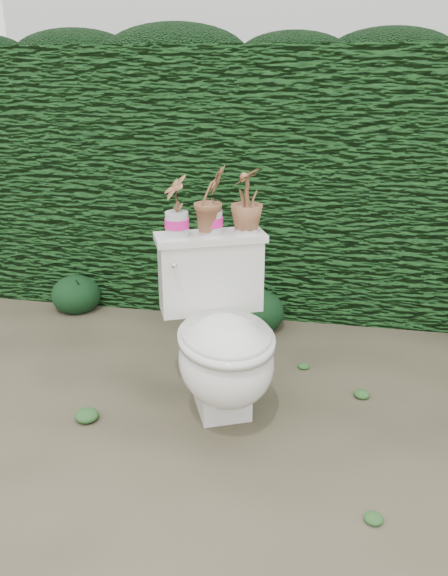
% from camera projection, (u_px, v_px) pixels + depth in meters
% --- Properties ---
extents(ground, '(60.00, 60.00, 0.00)m').
position_uv_depth(ground, '(244.00, 419.00, 2.53)').
color(ground, brown).
rests_on(ground, ground).
extents(hedge, '(8.00, 1.00, 1.60)m').
position_uv_depth(hedge, '(282.00, 178.00, 3.70)').
color(hedge, '#1E511B').
rests_on(hedge, ground).
extents(house_wall, '(8.00, 3.50, 4.00)m').
position_uv_depth(house_wall, '(364.00, 24.00, 7.18)').
color(house_wall, silver).
rests_on(house_wall, ground).
extents(toilet, '(0.69, 0.80, 0.78)m').
position_uv_depth(toilet, '(222.00, 340.00, 2.48)').
color(toilet, silver).
rests_on(toilet, ground).
extents(potted_plant_left, '(0.15, 0.16, 0.26)m').
position_uv_depth(potted_plant_left, '(176.00, 208.00, 2.46)').
color(potted_plant_left, '#366E22').
rests_on(potted_plant_left, toilet).
extents(potted_plant_center, '(0.20, 0.21, 0.29)m').
position_uv_depth(potted_plant_center, '(211.00, 202.00, 2.49)').
color(potted_plant_center, '#366E22').
rests_on(potted_plant_center, toilet).
extents(potted_plant_right, '(0.18, 0.18, 0.28)m').
position_uv_depth(potted_plant_right, '(247.00, 202.00, 2.53)').
color(potted_plant_right, '#366E22').
rests_on(potted_plant_right, toilet).
extents(liriope_clump_1, '(0.32, 0.32, 0.25)m').
position_uv_depth(liriope_clump_1, '(76.00, 290.00, 3.65)').
color(liriope_clump_1, '#133616').
rests_on(liriope_clump_1, ground).
extents(liriope_clump_2, '(0.34, 0.34, 0.27)m').
position_uv_depth(liriope_clump_2, '(256.00, 307.00, 3.38)').
color(liriope_clump_2, '#133616').
rests_on(liriope_clump_2, ground).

